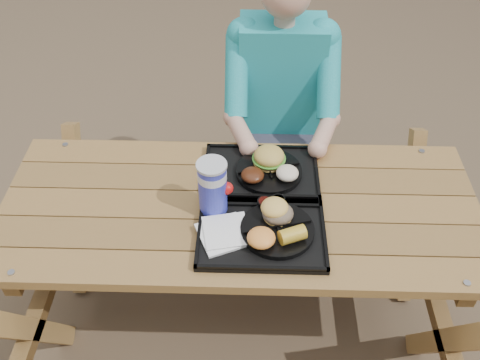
{
  "coord_description": "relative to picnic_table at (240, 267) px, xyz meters",
  "views": [
    {
      "loc": [
        0.04,
        -1.4,
        2.18
      ],
      "look_at": [
        0.0,
        0.0,
        0.88
      ],
      "focal_mm": 40.0,
      "sensor_mm": 36.0,
      "label": 1
    }
  ],
  "objects": [
    {
      "name": "soda_cup",
      "position": [
        -0.1,
        -0.04,
        0.5
      ],
      "size": [
        0.1,
        0.1,
        0.21
      ],
      "primitive_type": "cylinder",
      "color": "#1720B1",
      "rests_on": "tray_near"
    },
    {
      "name": "condiment_mustard",
      "position": [
        0.14,
        -0.01,
        0.41
      ],
      "size": [
        0.05,
        0.05,
        0.03
      ],
      "primitive_type": "cylinder",
      "color": "gold",
      "rests_on": "tray_near"
    },
    {
      "name": "tray_near",
      "position": [
        0.08,
        -0.14,
        0.39
      ],
      "size": [
        0.45,
        0.35,
        0.02
      ],
      "primitive_type": "cube",
      "color": "black",
      "rests_on": "picnic_table"
    },
    {
      "name": "mac_cheese",
      "position": [
        0.08,
        -0.21,
        0.44
      ],
      "size": [
        0.1,
        0.1,
        0.05
      ],
      "primitive_type": "ellipsoid",
      "color": "#FFA443",
      "rests_on": "plate_near"
    },
    {
      "name": "burger",
      "position": [
        0.11,
        0.2,
        0.47
      ],
      "size": [
        0.12,
        0.12,
        0.11
      ],
      "primitive_type": null,
      "color": "gold",
      "rests_on": "plate_far"
    },
    {
      "name": "ground",
      "position": [
        0.0,
        0.0,
        -0.38
      ],
      "size": [
        60.0,
        60.0,
        0.0
      ],
      "primitive_type": "plane",
      "color": "#999999",
      "rests_on": "ground"
    },
    {
      "name": "condiment_bbq",
      "position": [
        0.09,
        -0.03,
        0.41
      ],
      "size": [
        0.06,
        0.06,
        0.03
      ],
      "primitive_type": "cylinder",
      "color": "black",
      "rests_on": "tray_near"
    },
    {
      "name": "plate_near",
      "position": [
        0.14,
        -0.15,
        0.41
      ],
      "size": [
        0.26,
        0.26,
        0.02
      ],
      "primitive_type": "cylinder",
      "color": "black",
      "rests_on": "tray_near"
    },
    {
      "name": "cutlery_far",
      "position": [
        -0.1,
        0.16,
        0.4
      ],
      "size": [
        0.07,
        0.14,
        0.01
      ],
      "primitive_type": "cube",
      "rotation": [
        0.0,
        0.0,
        0.3
      ],
      "color": "black",
      "rests_on": "tray_far"
    },
    {
      "name": "corn_cob",
      "position": [
        0.18,
        -0.2,
        0.44
      ],
      "size": [
        0.12,
        0.12,
        0.05
      ],
      "primitive_type": null,
      "rotation": [
        0.0,
        0.0,
        0.39
      ],
      "color": "gold",
      "rests_on": "plate_near"
    },
    {
      "name": "picnic_table",
      "position": [
        0.0,
        0.0,
        0.0
      ],
      "size": [
        1.8,
        1.49,
        0.75
      ],
      "primitive_type": null,
      "color": "#999999",
      "rests_on": "ground"
    },
    {
      "name": "sandwich",
      "position": [
        0.14,
        -0.1,
        0.47
      ],
      "size": [
        0.1,
        0.1,
        0.11
      ],
      "primitive_type": null,
      "color": "#F1BD55",
      "rests_on": "plate_near"
    },
    {
      "name": "baked_beans",
      "position": [
        0.04,
        0.1,
        0.44
      ],
      "size": [
        0.09,
        0.09,
        0.04
      ],
      "primitive_type": "ellipsoid",
      "color": "#481F0E",
      "rests_on": "plate_far"
    },
    {
      "name": "plate_far",
      "position": [
        0.11,
        0.16,
        0.41
      ],
      "size": [
        0.26,
        0.26,
        0.02
      ],
      "primitive_type": "cylinder",
      "color": "black",
      "rests_on": "tray_far"
    },
    {
      "name": "diner",
      "position": [
        0.17,
        0.71,
        0.27
      ],
      "size": [
        0.48,
        0.84,
        1.28
      ],
      "primitive_type": null,
      "color": "#1BA4BD",
      "rests_on": "ground"
    },
    {
      "name": "tray_far",
      "position": [
        0.08,
        0.15,
        0.39
      ],
      "size": [
        0.45,
        0.35,
        0.02
      ],
      "primitive_type": "cube",
      "color": "black",
      "rests_on": "picnic_table"
    },
    {
      "name": "napkin_stack",
      "position": [
        -0.05,
        -0.17,
        0.4
      ],
      "size": [
        0.21,
        0.21,
        0.02
      ],
      "primitive_type": "cube",
      "rotation": [
        0.0,
        0.0,
        0.41
      ],
      "color": "white",
      "rests_on": "tray_near"
    },
    {
      "name": "potato_salad",
      "position": [
        0.18,
        0.11,
        0.44
      ],
      "size": [
        0.09,
        0.09,
        0.05
      ],
      "primitive_type": "ellipsoid",
      "color": "#EDE1C9",
      "rests_on": "plate_far"
    }
  ]
}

